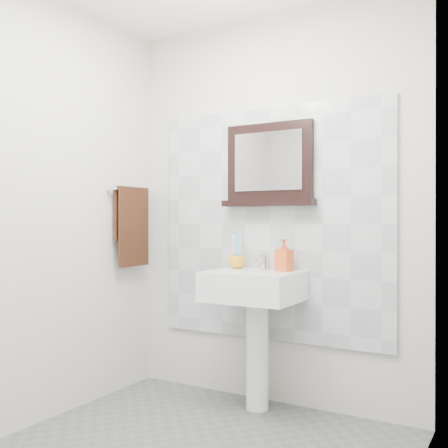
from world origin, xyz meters
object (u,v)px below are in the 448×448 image
at_px(soap_dispenser, 284,255).
at_px(toothbrush_cup, 237,262).
at_px(framed_mirror, 269,167).
at_px(hand_towel, 132,220).
at_px(pedestal_sink, 254,301).

bearing_deg(soap_dispenser, toothbrush_cup, -173.56).
bearing_deg(soap_dispenser, framed_mirror, 157.77).
bearing_deg(framed_mirror, hand_towel, -167.07).
distance_m(toothbrush_cup, framed_mirror, 0.65).
distance_m(soap_dispenser, hand_towel, 1.12).
bearing_deg(pedestal_sink, framed_mirror, 84.74).
xyz_separation_m(toothbrush_cup, framed_mirror, (0.20, 0.07, 0.61)).
xyz_separation_m(soap_dispenser, framed_mirror, (-0.14, 0.08, 0.56)).
relative_size(toothbrush_cup, hand_towel, 0.19).
distance_m(toothbrush_cup, hand_towel, 0.81).
relative_size(toothbrush_cup, soap_dispenser, 0.55).
xyz_separation_m(toothbrush_cup, soap_dispenser, (0.34, -0.01, 0.06)).
height_order(toothbrush_cup, hand_towel, hand_towel).
height_order(pedestal_sink, toothbrush_cup, pedestal_sink).
relative_size(pedestal_sink, toothbrush_cup, 8.97).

